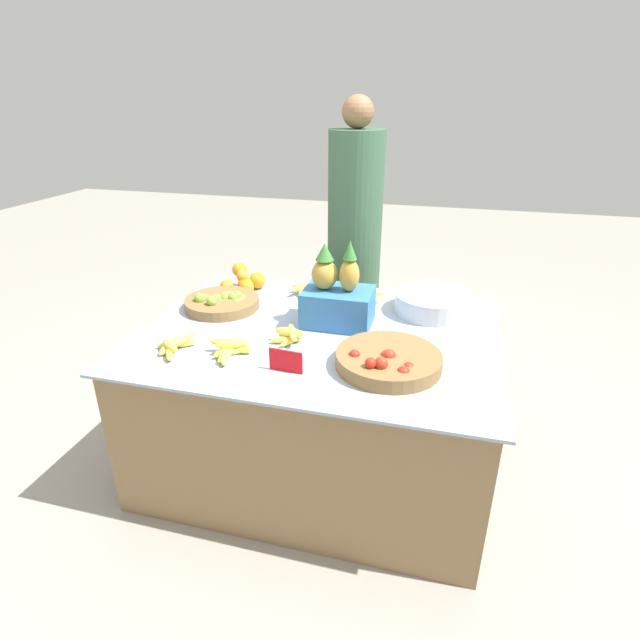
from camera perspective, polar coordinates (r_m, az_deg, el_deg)
ground_plane at (r=2.46m, az=0.00°, el=-15.19°), size 12.00×12.00×0.00m
market_table at (r=2.26m, az=0.00°, el=-8.75°), size 1.47×1.14×0.66m
lime_bowl at (r=2.36m, az=-11.06°, el=1.97°), size 0.34×0.34×0.09m
tomato_basket at (r=1.83m, az=7.82°, el=-4.56°), size 0.39×0.39×0.09m
orange_pile at (r=2.55m, az=-8.61°, el=4.45°), size 0.20×0.17×0.13m
metal_bowl at (r=2.32m, az=12.74°, el=1.91°), size 0.34×0.34×0.09m
price_sign at (r=1.79m, az=-3.93°, el=-4.69°), size 0.13×0.02×0.09m
produce_crate at (r=2.13m, az=1.97°, el=2.54°), size 0.29×0.22×0.37m
banana_bunch_back_center at (r=1.93m, az=-10.21°, el=-3.31°), size 0.17×0.19×0.06m
banana_bunch_front_left at (r=2.00m, az=-3.51°, el=-1.77°), size 0.14×0.16×0.06m
banana_bunch_front_center at (r=2.38m, az=5.23°, el=2.44°), size 0.15×0.18×0.06m
banana_bunch_front_right at (r=2.49m, az=-1.80°, el=3.56°), size 0.15×0.16×0.05m
banana_bunch_middle_left at (r=2.01m, az=-16.45°, el=-2.86°), size 0.15×0.20×0.05m
vendor_person at (r=2.96m, az=3.91°, el=7.85°), size 0.31×0.31×1.57m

